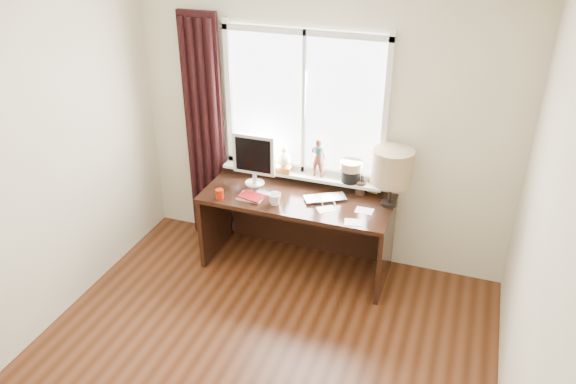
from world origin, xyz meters
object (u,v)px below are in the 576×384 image
at_px(mug, 275,199).
at_px(desk, 300,215).
at_px(laptop, 325,198).
at_px(table_lamp, 392,167).
at_px(monitor, 254,157).
at_px(red_cup, 220,194).

distance_m(mug, desk, 0.44).
distance_m(laptop, table_lamp, 0.65).
height_order(monitor, table_lamp, table_lamp).
xyz_separation_m(red_cup, table_lamp, (1.43, 0.39, 0.32)).
bearing_deg(laptop, mug, 179.23).
xyz_separation_m(laptop, desk, (-0.25, 0.06, -0.26)).
distance_m(laptop, monitor, 0.76).
relative_size(monitor, table_lamp, 0.94).
relative_size(laptop, red_cup, 3.94).
bearing_deg(mug, laptop, 29.85).
distance_m(mug, monitor, 0.49).
height_order(red_cup, desk, red_cup).
bearing_deg(red_cup, desk, 29.39).
xyz_separation_m(monitor, table_lamp, (1.25, 0.02, 0.09)).
bearing_deg(monitor, laptop, -5.95).
bearing_deg(table_lamp, monitor, -179.01).
height_order(red_cup, table_lamp, table_lamp).
distance_m(laptop, desk, 0.37).
bearing_deg(red_cup, monitor, 63.41).
xyz_separation_m(red_cup, desk, (0.63, 0.36, -0.29)).
distance_m(red_cup, desk, 0.78).
bearing_deg(mug, monitor, 136.13).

